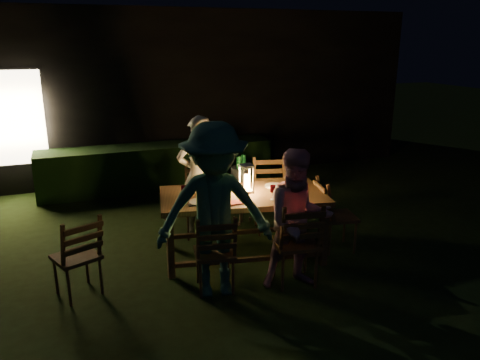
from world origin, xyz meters
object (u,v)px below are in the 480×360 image
object	(u,v)px
chair_end	(336,227)
bottle_bucket_a	(239,172)
dining_table	(243,200)
lantern	(246,180)
person_house_side	(200,176)
chair_near_left	(215,266)
chair_far_right	(271,209)
side_table	(241,187)
person_opp_right	(298,220)
chair_near_right	(295,257)
chair_far_left	(201,215)
bottle_table	(223,184)
ice_bucket	(241,175)
bottle_bucket_b	(243,170)
person_opp_left	(215,211)
chair_spare	(78,270)

from	to	relation	value
chair_end	bottle_bucket_a	distance (m)	1.62
dining_table	lantern	distance (m)	0.25
person_house_side	dining_table	bearing A→B (deg)	118.76
chair_near_left	chair_far_right	distance (m)	1.84
lantern	side_table	distance (m)	1.18
chair_end	person_opp_right	bearing A→B (deg)	-43.31
chair_end	chair_near_right	bearing A→B (deg)	-45.05
person_opp_right	chair_far_left	bearing A→B (deg)	119.46
chair_far_right	lantern	xyz separation A→B (m)	(-0.62, -0.62, 0.67)
chair_far_left	side_table	distance (m)	0.78
chair_far_right	bottle_table	size ratio (longest dim) A/B	3.79
chair_far_left	chair_far_right	bearing A→B (deg)	-174.21
ice_bucket	person_house_side	bearing A→B (deg)	-163.58
chair_near_left	person_house_side	bearing A→B (deg)	89.64
chair_near_left	person_opp_right	size ratio (longest dim) A/B	0.61
person_house_side	ice_bucket	world-z (taller)	person_house_side
bottle_table	bottle_bucket_a	size ratio (longest dim) A/B	0.88
bottle_bucket_a	bottle_bucket_b	xyz separation A→B (m)	(0.10, 0.08, 0.00)
chair_end	person_opp_left	xyz separation A→B (m)	(-1.80, -0.51, 0.64)
chair_end	ice_bucket	distance (m)	1.61
chair_far_right	lantern	world-z (taller)	lantern
dining_table	chair_near_right	bearing A→B (deg)	-59.73
chair_near_right	lantern	xyz separation A→B (m)	(-0.25, 0.88, 0.68)
dining_table	chair_far_right	world-z (taller)	chair_far_right
chair_spare	lantern	world-z (taller)	lantern
dining_table	bottle_bucket_b	world-z (taller)	bottle_bucket_b
chair_far_left	person_house_side	size ratio (longest dim) A/B	0.58
person_house_side	side_table	world-z (taller)	person_house_side
ice_bucket	side_table	bearing A→B (deg)	0.00
ice_bucket	chair_far_right	bearing A→B (deg)	-55.09
chair_far_right	person_opp_left	bearing A→B (deg)	61.52
chair_far_left	side_table	bearing A→B (deg)	-144.08
chair_near_left	chair_near_right	distance (m)	0.90
dining_table	person_opp_left	xyz separation A→B (m)	(-0.59, -0.73, 0.18)
chair_near_right	bottle_table	size ratio (longest dim) A/B	3.69
person_house_side	bottle_bucket_a	distance (m)	0.65
dining_table	side_table	bearing A→B (deg)	80.86
chair_spare	bottle_table	distance (m)	1.88
chair_near_right	chair_end	xyz separation A→B (m)	(0.90, 0.62, -0.01)
bottle_table	side_table	distance (m)	1.29
dining_table	person_opp_right	xyz separation A→B (m)	(0.30, -0.89, 0.03)
lantern	ice_bucket	world-z (taller)	lantern
chair_spare	side_table	size ratio (longest dim) A/B	1.52
chair_near_right	chair_far_right	world-z (taller)	chair_far_right
dining_table	bottle_bucket_b	bearing A→B (deg)	79.25
bottle_bucket_b	chair_spare	bearing A→B (deg)	-149.79
chair_near_left	chair_end	xyz separation A→B (m)	(1.79, 0.46, 0.01)
bottle_bucket_a	bottle_bucket_b	bearing A→B (deg)	38.66
side_table	bottle_bucket_a	bearing A→B (deg)	-141.34
side_table	chair_far_left	bearing A→B (deg)	-160.01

